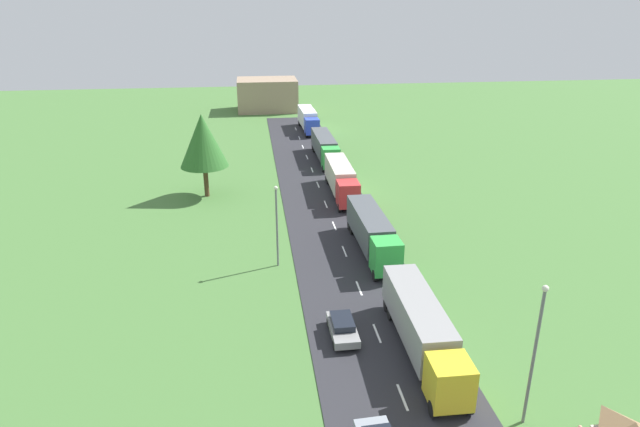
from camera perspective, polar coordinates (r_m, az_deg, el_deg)
name	(u,v)px	position (r m, az deg, el deg)	size (l,w,h in m)	color
road	(355,278)	(47.82, 3.66, -6.74)	(10.00, 140.00, 0.06)	#2B2B30
lane_marking_centre	(359,287)	(46.39, 4.05, -7.65)	(0.16, 124.68, 0.01)	white
truck_lead	(422,327)	(38.06, 10.60, -11.53)	(2.61, 13.07, 3.50)	yellow
truck_second	(372,231)	(51.98, 5.45, -1.84)	(2.66, 12.78, 3.56)	green
truck_third	(341,178)	(67.16, 2.21, 3.69)	(2.61, 12.86, 3.67)	red
truck_fourth	(325,146)	(82.48, 0.50, 7.02)	(2.58, 13.79, 3.49)	green
truck_fifth	(308,119)	(101.84, -1.25, 9.84)	(2.78, 12.19, 3.77)	blue
car_second	(343,327)	(39.78, 2.37, -11.78)	(1.84, 4.19, 1.36)	gray
lamppost_lead	(535,350)	(32.55, 21.50, -13.09)	(0.36, 0.36, 8.85)	slate
lamppost_second	(277,222)	(48.35, -4.53, -0.87)	(0.36, 0.36, 7.62)	slate
tree_birch	(203,141)	(66.87, -12.11, 7.43)	(5.75, 5.75, 10.15)	#513823
distant_building	(267,95)	(121.98, -5.52, 12.23)	(12.74, 9.98, 6.71)	#9E846B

